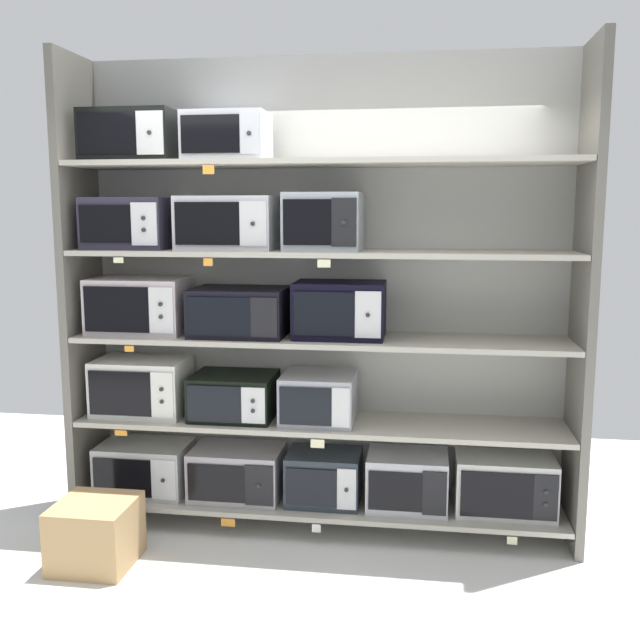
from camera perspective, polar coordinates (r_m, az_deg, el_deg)
The scene contains 36 objects.
ground at distance 3.70m, azimuth -2.41°, elevation -22.57°, with size 6.89×6.00×0.02m, color silver.
back_panel at distance 4.45m, azimuth 0.50°, elevation 2.22°, with size 3.09×0.04×2.81m, color #B2B2AD.
upright_left at distance 4.62m, azimuth -18.38°, elevation 2.03°, with size 0.05×0.50×2.81m, color #68645B.
upright_right at distance 4.23m, azimuth 20.17°, elevation 1.34°, with size 0.05×0.50×2.81m, color #68645B.
shelf_0 at distance 4.51m, azimuth 0.00°, elevation -14.31°, with size 2.89×0.50×0.03m, color #ADA899.
microwave_0 at distance 4.72m, azimuth -13.70°, elevation -11.29°, with size 0.55×0.38×0.31m.
microwave_1 at distance 4.54m, azimuth -6.57°, elevation -11.92°, with size 0.55×0.39×0.31m.
microwave_2 at distance 4.44m, azimuth 0.32°, elevation -12.35°, with size 0.44×0.36×0.31m.
microwave_3 at distance 4.40m, azimuth 6.93°, elevation -12.50°, with size 0.47×0.37×0.32m.
microwave_4 at distance 4.42m, azimuth 14.43°, elevation -12.53°, with size 0.57×0.35×0.33m.
price_tag_0 at distance 4.39m, azimuth -7.30°, elevation -15.64°, with size 0.08×0.00×0.05m, color orange.
price_tag_1 at distance 4.29m, azimuth -0.30°, elevation -16.19°, with size 0.05×0.00×0.05m, color white.
price_tag_2 at distance 4.29m, azimuth 14.99°, elevation -16.54°, with size 0.06×0.00×0.04m, color beige.
shelf_1 at distance 4.34m, azimuth 0.00°, elevation -8.14°, with size 2.89×0.50×0.03m, color #ADA899.
microwave_5 at distance 4.57m, azimuth -13.93°, elevation -5.12°, with size 0.55×0.39×0.34m.
microwave_6 at distance 4.39m, azimuth -6.83°, elevation -5.98°, with size 0.49×0.41×0.26m.
microwave_7 at distance 4.29m, azimuth -0.08°, elevation -6.15°, with size 0.43×0.42×0.28m.
price_tag_3 at distance 4.42m, azimuth -15.50°, elevation -8.63°, with size 0.08×0.00×0.03m, color orange.
price_tag_4 at distance 4.11m, azimuth -0.20°, elevation -9.78°, with size 0.08×0.00×0.05m, color beige.
shelf_2 at distance 4.22m, azimuth 0.00°, elevation -1.54°, with size 2.89×0.50×0.03m, color #ADA899.
microwave_8 at distance 4.47m, azimuth -14.05°, elevation 1.14°, with size 0.57×0.40×0.33m.
microwave_9 at distance 4.28m, azimuth -6.35°, elevation 0.66°, with size 0.55×0.43×0.28m.
microwave_10 at distance 4.17m, azimuth 1.57°, elevation 0.81°, with size 0.52×0.36×0.33m.
price_tag_5 at distance 4.27m, azimuth -14.88°, elevation -2.22°, with size 0.05×0.00×0.03m, color orange.
shelf_3 at distance 4.16m, azimuth 0.00°, elevation 5.34°, with size 2.89×0.50×0.03m, color #ADA899.
microwave_11 at distance 4.45m, azimuth -14.78°, elevation 7.43°, with size 0.49×0.40×0.30m.
microwave_12 at distance 4.26m, azimuth -7.30°, elevation 7.64°, with size 0.56×0.38×0.31m.
microwave_13 at distance 4.14m, azimuth 0.32°, elevation 7.81°, with size 0.43×0.43×0.33m.
price_tag_6 at distance 4.22m, azimuth -15.69°, elevation 4.59°, with size 0.06×0.00×0.03m, color beige.
price_tag_7 at distance 4.04m, azimuth -8.87°, elevation 4.55°, with size 0.05×0.00×0.04m, color orange.
price_tag_8 at distance 3.90m, azimuth 0.32°, elevation 4.50°, with size 0.07×0.00×0.04m, color beige.
shelf_4 at distance 4.16m, azimuth 0.00°, elevation 12.33°, with size 2.89×0.50×0.03m, color #ADA899.
microwave_14 at distance 4.46m, azimuth -14.76°, elevation 13.92°, with size 0.54×0.35×0.30m.
microwave_15 at distance 4.27m, azimuth -7.38°, elevation 14.21°, with size 0.47×0.35×0.27m.
price_tag_9 at distance 4.03m, azimuth -8.83°, elevation 11.71°, with size 0.06×0.00×0.05m, color orange.
shipping_carton at distance 4.25m, azimuth -17.36°, elevation -15.83°, with size 0.41×0.41×0.35m, color tan.
Camera 1 is at (0.60, -4.10, 1.92)m, focal length 40.37 mm.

